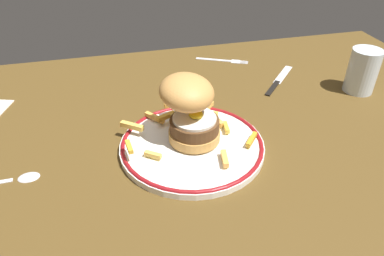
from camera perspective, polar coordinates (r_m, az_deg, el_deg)
The scene contains 8 objects.
ground_plane at distance 69.79cm, azimuth -2.77°, elevation -3.47°, with size 144.72×89.68×4.00cm, color #523B19.
dinner_plate at distance 66.30cm, azimuth -0.00°, elevation -2.68°, with size 26.55×26.55×1.60cm.
burger at distance 63.72cm, azimuth -0.29°, elevation 3.17°, with size 13.91×14.11×12.62cm.
fries_pile at distance 69.46cm, azimuth -0.66°, elevation 0.94°, with size 24.66×20.69×2.55cm.
water_glass at distance 92.18cm, azimuth 25.32°, elevation 7.81°, with size 6.75×6.75×10.15cm.
fork at distance 100.93cm, azimuth 5.01°, elevation 10.65°, with size 13.59×7.44×0.36cm.
knife at distance 91.25cm, azimuth 13.35°, elevation 7.14°, with size 13.26×14.29×0.70cm.
spoon at distance 66.73cm, azimuth -25.77°, elevation -7.10°, with size 13.34×2.69×0.90cm.
Camera 1 is at (-9.96, -54.00, 41.08)cm, focal length 33.63 mm.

